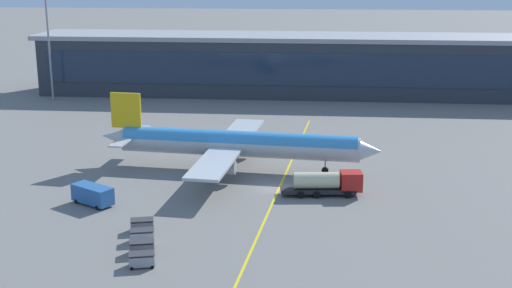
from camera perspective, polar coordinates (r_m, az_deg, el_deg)
The scene contains 11 objects.
ground_plane at distance 94.39m, azimuth 1.30°, elevation -3.78°, with size 700.00×700.00×0.00m, color slate.
apron_lead_in_line at distance 96.21m, azimuth 2.06°, elevation -3.41°, with size 0.30×80.00×0.01m, color yellow.
terminal_building at distance 160.58m, azimuth 9.46°, elevation 6.46°, with size 154.56×16.89×13.78m.
main_airliner at distance 102.30m, azimuth -1.61°, elevation 0.04°, with size 42.85×34.18×11.06m.
fuel_tanker at distance 91.95m, azimuth 5.92°, elevation -3.23°, with size 10.99×3.56×3.25m.
lavatory_truck at distance 90.75m, azimuth -13.49°, elevation -4.05°, with size 6.15×4.98×2.50m.
baggage_cart_0 at distance 72.26m, azimuth -9.49°, elevation -9.45°, with size 2.94×2.16×1.48m.
baggage_cart_1 at distance 75.18m, azimuth -9.47°, elevation -8.44°, with size 2.94×2.16×1.48m.
baggage_cart_2 at distance 78.13m, azimuth -9.46°, elevation -7.51°, with size 2.94×2.16×1.48m.
baggage_cart_3 at distance 81.10m, azimuth -9.45°, elevation -6.65°, with size 2.94×2.16×1.48m.
apron_light_mast_0 at distance 158.68m, azimuth -16.88°, elevation 8.42°, with size 2.80×0.50×23.59m.
Camera 1 is at (5.83, -89.10, 30.61)m, focal length 48.08 mm.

